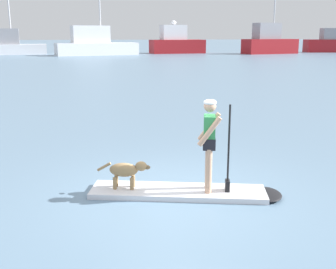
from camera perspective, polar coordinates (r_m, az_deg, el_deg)
name	(u,v)px	position (r m, az deg, el deg)	size (l,w,h in m)	color
ground_plane	(178,194)	(7.75, 1.37, -8.21)	(400.00, 400.00, 0.00)	slate
paddleboard	(190,192)	(7.73, 3.08, -7.90)	(3.56, 1.62, 0.10)	silver
person_paddler	(210,139)	(7.42, 5.79, -0.60)	(0.66, 0.56, 1.68)	tan
dog	(126,170)	(7.70, -5.73, -4.93)	(0.98, 0.36, 0.52)	#997A51
moored_boat_outer	(6,45)	(63.82, -21.33, 11.38)	(10.58, 4.19, 8.64)	white
moored_boat_far_port	(95,44)	(59.02, -9.99, 12.11)	(11.53, 5.52, 11.33)	white
moored_boat_far_starboard	(176,43)	(63.99, 1.12, 12.50)	(8.31, 4.08, 4.79)	maroon
moored_boat_port	(269,42)	(64.22, 13.70, 12.22)	(8.65, 4.39, 10.94)	maroon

